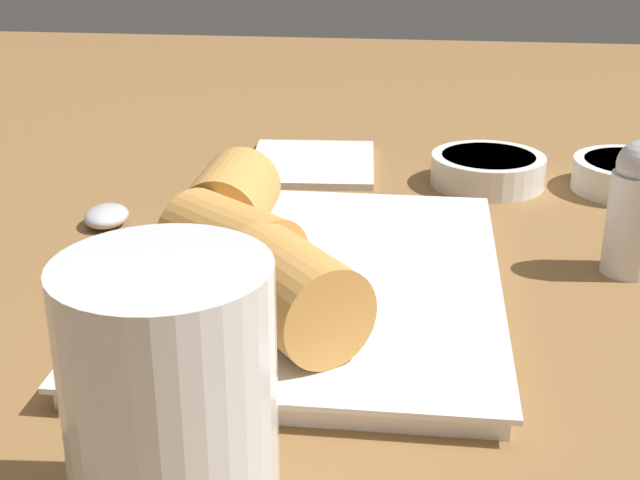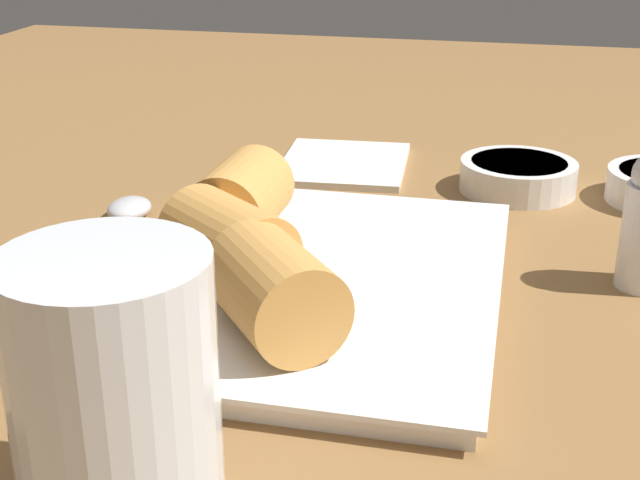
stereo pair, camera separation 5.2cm
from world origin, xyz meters
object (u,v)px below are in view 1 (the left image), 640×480
Objects in this scene: spoon at (103,222)px; serving_plate at (320,283)px; dipping_bowl_far at (631,174)px; drinking_glass at (171,404)px; dipping_bowl_near at (488,169)px; salt_shaker at (636,208)px; napkin at (312,163)px.

serving_plate is at bearing 62.75° from spoon.
dipping_bowl_far is at bearing 109.12° from spoon.
dipping_bowl_near is at bearing 162.01° from drinking_glass.
drinking_glass is 34.86cm from salt_shaker.
drinking_glass is (43.33, -25.45, 4.25)cm from dipping_bowl_far.
dipping_bowl_near reaches higher than serving_plate.
dipping_bowl_near is 18.58cm from salt_shaker.
spoon is (-8.55, -16.60, -0.11)cm from serving_plate.
napkin is at bearing -101.53° from dipping_bowl_near.
dipping_bowl_far is 0.57× the size of spoon.
salt_shaker is (-5.69, 19.14, 3.60)cm from serving_plate.
napkin is (-3.11, -26.16, -1.05)cm from dipping_bowl_far.
dipping_bowl_far is 0.82× the size of drinking_glass.
dipping_bowl_near reaches higher than napkin.
napkin is at bearing -96.78° from dipping_bowl_far.
serving_plate is at bearing 172.03° from drinking_glass.
dipping_bowl_near is at bearing 116.18° from spoon.
dipping_bowl_near reaches higher than spoon.
napkin is at bearing -171.67° from serving_plate.
drinking_glass reaches higher than spoon.
serving_plate is 3.14× the size of dipping_bowl_near.
dipping_bowl_near is 1.00× the size of dipping_bowl_far.
serving_plate is at bearing -45.50° from dipping_bowl_far.
spoon is at bearing -37.77° from napkin.
dipping_bowl_far is 0.70× the size of napkin.
dipping_bowl_near is at bearing -154.09° from salt_shaker.
dipping_bowl_far is at bearing 149.57° from drinking_glass.
dipping_bowl_near is 30.90cm from spoon.
drinking_glass is (46.44, 0.72, 5.31)cm from napkin.
drinking_glass reaches higher than salt_shaker.
salt_shaker reaches higher than spoon.
spoon is at bearing -70.88° from dipping_bowl_far.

